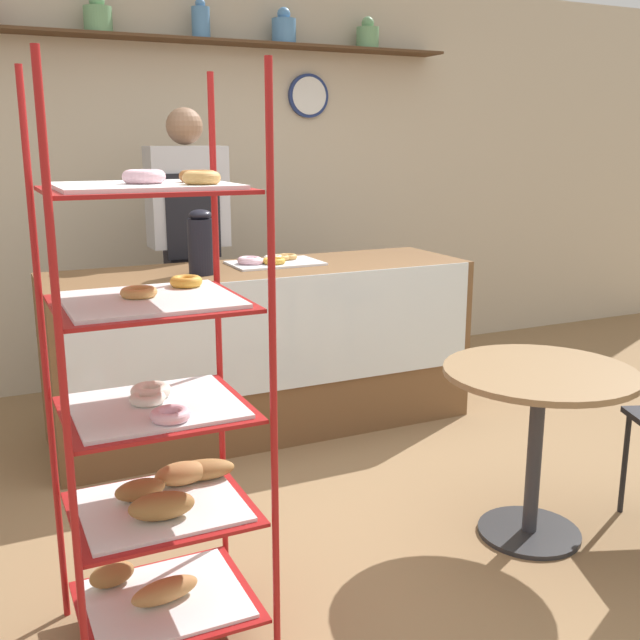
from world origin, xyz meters
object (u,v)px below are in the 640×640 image
(person_worker, at_px, (189,248))
(donut_tray_counter, at_px, (271,261))
(cafe_table, at_px, (538,411))
(coffee_carafe, at_px, (201,243))
(pastry_rack, at_px, (158,418))

(person_worker, distance_m, donut_tray_counter, 0.59)
(person_worker, distance_m, cafe_table, 2.35)
(person_worker, height_order, coffee_carafe, person_worker)
(person_worker, bearing_deg, coffee_carafe, -99.97)
(cafe_table, xyz_separation_m, donut_tray_counter, (-0.47, 1.68, 0.40))
(cafe_table, distance_m, coffee_carafe, 1.87)
(donut_tray_counter, bearing_deg, person_worker, 124.20)
(cafe_table, xyz_separation_m, coffee_carafe, (-0.91, 1.53, 0.55))
(person_worker, xyz_separation_m, coffee_carafe, (-0.11, -0.63, 0.11))
(person_worker, bearing_deg, donut_tray_counter, -55.80)
(donut_tray_counter, bearing_deg, pastry_rack, -122.03)
(person_worker, bearing_deg, pastry_rack, -108.39)
(coffee_carafe, relative_size, donut_tray_counter, 0.66)
(pastry_rack, relative_size, cafe_table, 2.38)
(coffee_carafe, bearing_deg, person_worker, 80.03)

